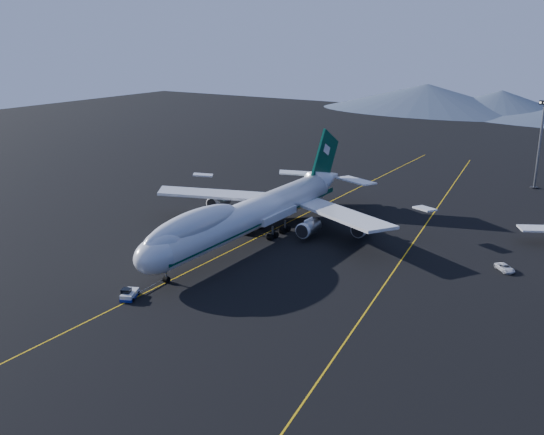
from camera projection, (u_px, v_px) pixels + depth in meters
The scene contains 7 objects.
ground at pixel (252, 240), 126.58m from camera, with size 500.00×500.00×0.00m, color black.
taxiway_line_main at pixel (252, 240), 126.57m from camera, with size 0.25×220.00×0.01m, color gold.
taxiway_line_side at pixel (406, 253), 119.33m from camera, with size 0.25×200.00×0.01m, color gold.
boeing_747 at pixel (252, 213), 124.91m from camera, with size 59.62×72.43×19.37m.
pushback_tug at pixel (130, 295), 98.70m from camera, with size 3.55×4.54×1.77m.
service_van at pixel (505, 268), 110.00m from camera, with size 2.04×4.43×1.23m, color silver.
floodlight_mast at pixel (540, 145), 165.65m from camera, with size 2.99×2.24×24.19m.
Camera 1 is at (67.48, -98.97, 41.40)m, focal length 40.00 mm.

